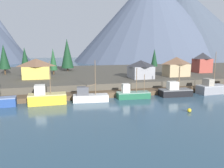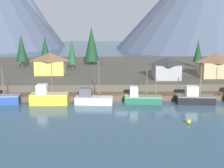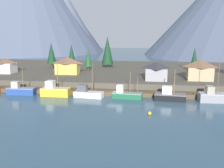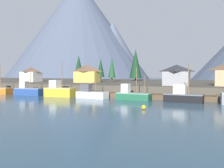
# 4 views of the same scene
# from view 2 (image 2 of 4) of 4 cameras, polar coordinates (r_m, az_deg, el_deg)

# --- Properties ---
(ground_plane) EXTENTS (400.00, 400.00, 1.00)m
(ground_plane) POSITION_cam_2_polar(r_m,az_deg,el_deg) (78.49, 0.94, 0.01)
(ground_plane) COLOR #335166
(dock) EXTENTS (80.00, 4.00, 1.60)m
(dock) POSITION_cam_2_polar(r_m,az_deg,el_deg) (60.71, 1.74, -2.40)
(dock) COLOR brown
(dock) RESTS_ON ground_plane
(shoreline_bank) EXTENTS (400.00, 56.00, 2.50)m
(shoreline_bank) POSITION_cam_2_polar(r_m,az_deg,el_deg) (89.99, 0.58, 2.60)
(shoreline_bank) COLOR #4C473D
(shoreline_bank) RESTS_ON ground_plane
(mountain_central_peak) EXTENTS (59.10, 59.10, 49.21)m
(mountain_central_peak) POSITION_cam_2_polar(r_m,az_deg,el_deg) (212.87, -17.85, 13.42)
(mountain_central_peak) COLOR slate
(mountain_central_peak) RESTS_ON ground_plane
(fishing_boat_blue) EXTENTS (7.21, 2.69, 7.11)m
(fishing_boat_blue) POSITION_cam_2_polar(r_m,az_deg,el_deg) (60.41, -20.78, -2.62)
(fishing_boat_blue) COLOR navy
(fishing_boat_blue) RESTS_ON ground_plane
(fishing_boat_yellow) EXTENTS (7.10, 2.94, 8.38)m
(fishing_boat_yellow) POSITION_cam_2_polar(r_m,az_deg,el_deg) (57.86, -12.13, -2.50)
(fishing_boat_yellow) COLOR gold
(fishing_boat_yellow) RESTS_ON ground_plane
(fishing_boat_white) EXTENTS (7.34, 3.32, 8.40)m
(fishing_boat_white) POSITION_cam_2_polar(r_m,az_deg,el_deg) (56.88, -3.78, -2.83)
(fishing_boat_white) COLOR silver
(fishing_boat_white) RESTS_ON ground_plane
(fishing_boat_green) EXTENTS (7.26, 2.90, 6.61)m
(fishing_boat_green) POSITION_cam_2_polar(r_m,az_deg,el_deg) (57.52, 5.70, -2.72)
(fishing_boat_green) COLOR #1E5B3D
(fishing_boat_green) RESTS_ON ground_plane
(fishing_boat_black) EXTENTS (7.31, 3.57, 7.29)m
(fishing_boat_black) POSITION_cam_2_polar(r_m,az_deg,el_deg) (59.33, 15.59, -2.54)
(fishing_boat_black) COLOR black
(fishing_boat_black) RESTS_ON ground_plane
(house_tan) EXTENTS (7.19, 5.04, 5.76)m
(house_tan) POSITION_cam_2_polar(r_m,az_deg,el_deg) (74.87, 19.20, 3.44)
(house_tan) COLOR tan
(house_tan) RESTS_ON shoreline_bank
(house_yellow) EXTENTS (7.59, 4.38, 5.55)m
(house_yellow) POSITION_cam_2_polar(r_m,az_deg,el_deg) (76.35, -11.83, 3.89)
(house_yellow) COLOR gold
(house_yellow) RESTS_ON shoreline_bank
(house_grey) EXTENTS (6.18, 6.43, 5.03)m
(house_grey) POSITION_cam_2_polar(r_m,az_deg,el_deg) (70.24, 10.35, 3.10)
(house_grey) COLOR gray
(house_grey) RESTS_ON shoreline_bank
(conifer_near_left) EXTENTS (3.42, 3.42, 9.58)m
(conifer_near_left) POSITION_cam_2_polar(r_m,az_deg,el_deg) (91.27, -16.99, 6.60)
(conifer_near_left) COLOR #4C3823
(conifer_near_left) RESTS_ON shoreline_bank
(conifer_near_right) EXTENTS (4.61, 4.61, 11.79)m
(conifer_near_right) POSITION_cam_2_polar(r_m,az_deg,el_deg) (94.78, -3.95, 7.67)
(conifer_near_right) COLOR #4C3823
(conifer_near_right) RESTS_ON shoreline_bank
(conifer_mid_left) EXTENTS (3.02, 3.02, 8.77)m
(conifer_mid_left) POSITION_cam_2_polar(r_m,az_deg,el_deg) (98.29, -12.74, 6.74)
(conifer_mid_left) COLOR #4C3823
(conifer_mid_left) RESTS_ON shoreline_bank
(conifer_mid_right) EXTENTS (2.55, 2.55, 8.23)m
(conifer_mid_right) POSITION_cam_2_polar(r_m,az_deg,el_deg) (90.70, 16.20, 6.13)
(conifer_mid_right) COLOR #4C3823
(conifer_mid_right) RESTS_ON shoreline_bank
(conifer_back_left) EXTENTS (2.57, 2.57, 8.33)m
(conifer_back_left) POSITION_cam_2_polar(r_m,az_deg,el_deg) (84.73, -7.72, 6.09)
(conifer_back_left) COLOR #4C3823
(conifer_back_left) RESTS_ON shoreline_bank
(channel_buoy) EXTENTS (0.70, 0.70, 0.70)m
(channel_buoy) POSITION_cam_2_polar(r_m,az_deg,el_deg) (47.24, 14.54, -7.00)
(channel_buoy) COLOR gold
(channel_buoy) RESTS_ON ground_plane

